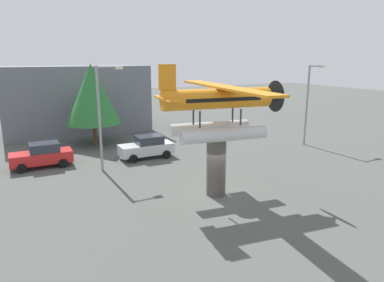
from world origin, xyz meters
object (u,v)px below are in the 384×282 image
streetlight_secondary (309,99)px  tree_east (92,94)px  floatplane_monument (219,107)px  streetlight_primary (102,111)px  car_near_red (42,155)px  car_mid_silver (147,147)px  display_pedestal (216,166)px  storefront_building (77,99)px

streetlight_secondary → tree_east: bearing=152.6°
floatplane_monument → streetlight_primary: (-4.70, 7.43, -0.84)m
car_near_red → streetlight_primary: size_ratio=0.58×
car_near_red → streetlight_secondary: 22.49m
car_mid_silver → tree_east: (-2.68, 6.35, 3.69)m
display_pedestal → car_mid_silver: display_pedestal is taller
display_pedestal → tree_east: tree_east is taller
display_pedestal → streetlight_primary: size_ratio=0.47×
car_near_red → car_mid_silver: 7.64m
car_mid_silver → storefront_building: 13.51m
display_pedestal → streetlight_secondary: streetlight_secondary is taller
car_near_red → display_pedestal: bearing=129.4°
floatplane_monument → car_near_red: floatplane_monument is taller
display_pedestal → streetlight_secondary: bearing=25.9°
car_near_red → storefront_building: (4.55, 11.74, 2.57)m
streetlight_secondary → car_near_red: bearing=170.5°
display_pedestal → car_near_red: display_pedestal is taller
car_near_red → streetlight_secondary: size_ratio=0.59×
car_mid_silver → storefront_building: (-3.00, 12.92, 2.57)m
car_near_red → car_mid_silver: size_ratio=1.00×
floatplane_monument → streetlight_primary: size_ratio=1.45×
streetlight_secondary → storefront_building: streetlight_secondary is taller
car_mid_silver → tree_east: tree_east is taller
streetlight_primary → tree_east: tree_east is taller
car_mid_silver → streetlight_secondary: size_ratio=0.59×
storefront_building → display_pedestal: bearing=-80.0°
streetlight_primary → storefront_building: (0.70, 14.59, -0.77)m
car_near_red → tree_east: 8.01m
tree_east → streetlight_primary: bearing=-97.3°
streetlight_primary → tree_east: 8.09m
streetlight_secondary → tree_east: (-17.07, 8.87, 0.40)m
tree_east → floatplane_monument: bearing=-76.6°
floatplane_monument → car_mid_silver: 10.06m
car_near_red → tree_east: bearing=-133.2°
streetlight_secondary → display_pedestal: bearing=-154.1°
car_near_red → car_mid_silver: same height
car_mid_silver → storefront_building: storefront_building is taller
car_near_red → streetlight_primary: (3.85, -2.84, 3.34)m
storefront_building → tree_east: tree_east is taller
display_pedestal → storefront_building: 22.41m
floatplane_monument → storefront_building: 22.43m
display_pedestal → car_near_red: (-8.42, 10.26, -0.81)m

